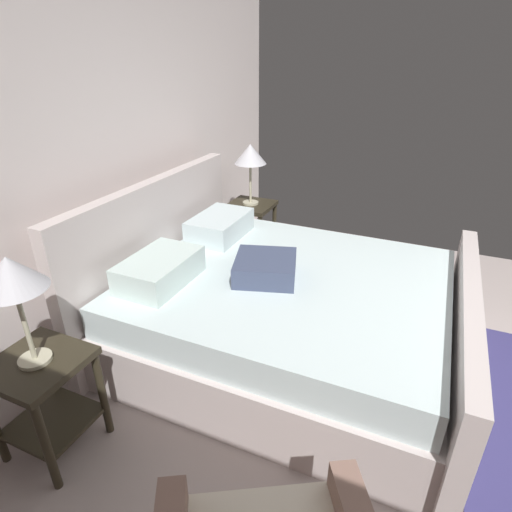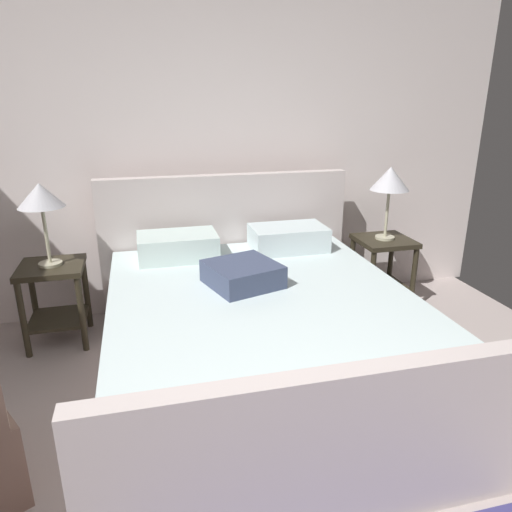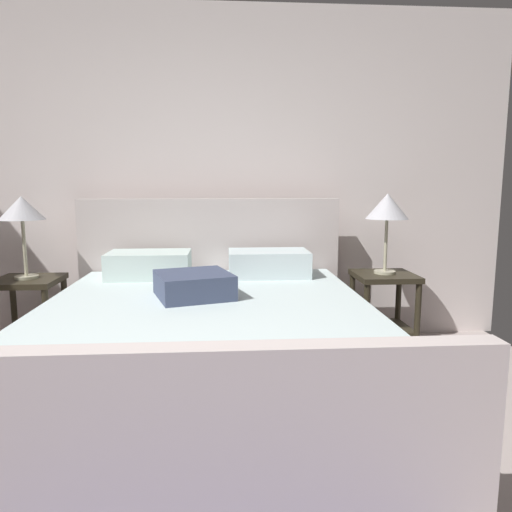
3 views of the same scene
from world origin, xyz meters
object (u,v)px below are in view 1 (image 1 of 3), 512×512
object	(u,v)px
bed	(283,309)
table_lamp_right	(250,156)
table_lamp_left	(11,277)
nightstand_right	(251,222)
nightstand_left	(45,390)

from	to	relation	value
bed	table_lamp_right	bearing A→B (deg)	32.92
table_lamp_left	nightstand_right	bearing A→B (deg)	0.20
table_lamp_right	nightstand_left	bearing A→B (deg)	-179.80
nightstand_left	table_lamp_left	bearing A→B (deg)	135.00
nightstand_right	nightstand_left	world-z (taller)	same
table_lamp_right	table_lamp_left	world-z (taller)	table_lamp_right
nightstand_right	nightstand_left	distance (m)	2.61
bed	table_lamp_right	distance (m)	1.73
nightstand_right	nightstand_left	size ratio (longest dim) A/B	1.00
nightstand_left	table_lamp_left	xyz separation A→B (m)	(-0.00, 0.00, 0.68)
table_lamp_right	nightstand_right	bearing A→B (deg)	-135.00
bed	table_lamp_left	size ratio (longest dim) A/B	3.94
bed	nightstand_right	xyz separation A→B (m)	(1.31, 0.85, 0.06)
bed	nightstand_right	distance (m)	1.56
nightstand_right	table_lamp_right	bearing A→B (deg)	45.00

